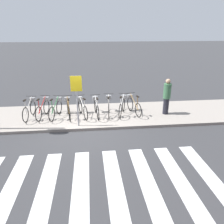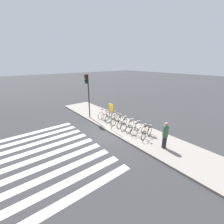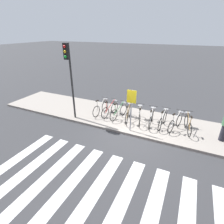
# 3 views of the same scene
# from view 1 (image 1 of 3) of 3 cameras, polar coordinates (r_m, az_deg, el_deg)

# --- Properties ---
(ground_plane) EXTENTS (120.00, 120.00, 0.00)m
(ground_plane) POSITION_cam_1_polar(r_m,az_deg,el_deg) (8.97, -7.57, -4.98)
(ground_plane) COLOR #38383A
(sidewalk) EXTENTS (17.56, 3.02, 0.12)m
(sidewalk) POSITION_cam_1_polar(r_m,az_deg,el_deg) (10.32, -7.43, -1.00)
(sidewalk) COLOR #9E9389
(sidewalk) RESTS_ON ground_plane
(parked_bicycle_0) EXTENTS (0.46, 1.55, 0.96)m
(parked_bicycle_0) POSITION_cam_1_polar(r_m,az_deg,el_deg) (10.45, -20.67, 0.92)
(parked_bicycle_0) COLOR black
(parked_bicycle_0) RESTS_ON sidewalk
(parked_bicycle_1) EXTENTS (0.49, 1.53, 0.96)m
(parked_bicycle_1) POSITION_cam_1_polar(r_m,az_deg,el_deg) (10.35, -17.50, 1.13)
(parked_bicycle_1) COLOR black
(parked_bicycle_1) RESTS_ON sidewalk
(parked_bicycle_2) EXTENTS (0.54, 1.52, 0.96)m
(parked_bicycle_2) POSITION_cam_1_polar(r_m,az_deg,el_deg) (10.17, -14.37, 1.11)
(parked_bicycle_2) COLOR black
(parked_bicycle_2) RESTS_ON sidewalk
(parked_bicycle_3) EXTENTS (0.46, 1.55, 0.96)m
(parked_bicycle_3) POSITION_cam_1_polar(r_m,az_deg,el_deg) (10.06, -11.35, 1.15)
(parked_bicycle_3) COLOR black
(parked_bicycle_3) RESTS_ON sidewalk
(parked_bicycle_4) EXTENTS (0.59, 1.51, 0.96)m
(parked_bicycle_4) POSITION_cam_1_polar(r_m,az_deg,el_deg) (10.03, -7.80, 1.30)
(parked_bicycle_4) COLOR black
(parked_bicycle_4) RESTS_ON sidewalk
(parked_bicycle_5) EXTENTS (0.46, 1.56, 0.96)m
(parked_bicycle_5) POSITION_cam_1_polar(r_m,az_deg,el_deg) (10.02, -4.13, 1.43)
(parked_bicycle_5) COLOR black
(parked_bicycle_5) RESTS_ON sidewalk
(parked_bicycle_6) EXTENTS (0.46, 1.56, 0.96)m
(parked_bicycle_6) POSITION_cam_1_polar(r_m,az_deg,el_deg) (10.14, -0.87, 1.72)
(parked_bicycle_6) COLOR black
(parked_bicycle_6) RESTS_ON sidewalk
(parked_bicycle_7) EXTENTS (0.63, 1.49, 0.96)m
(parked_bicycle_7) POSITION_cam_1_polar(r_m,az_deg,el_deg) (10.19, 2.72, 1.81)
(parked_bicycle_7) COLOR black
(parked_bicycle_7) RESTS_ON sidewalk
(parked_bicycle_8) EXTENTS (0.53, 1.53, 0.96)m
(parked_bicycle_8) POSITION_cam_1_polar(r_m,az_deg,el_deg) (10.33, 5.57, 2.00)
(parked_bicycle_8) COLOR black
(parked_bicycle_8) RESTS_ON sidewalk
(pedestrian) EXTENTS (0.34, 0.34, 1.67)m
(pedestrian) POSITION_cam_1_polar(r_m,az_deg,el_deg) (10.35, 14.13, 4.11)
(pedestrian) COLOR #23232D
(pedestrian) RESTS_ON sidewalk
(sign_post) EXTENTS (0.44, 0.07, 2.09)m
(sign_post) POSITION_cam_1_polar(r_m,az_deg,el_deg) (8.69, -9.22, 5.01)
(sign_post) COLOR #99999E
(sign_post) RESTS_ON sidewalk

